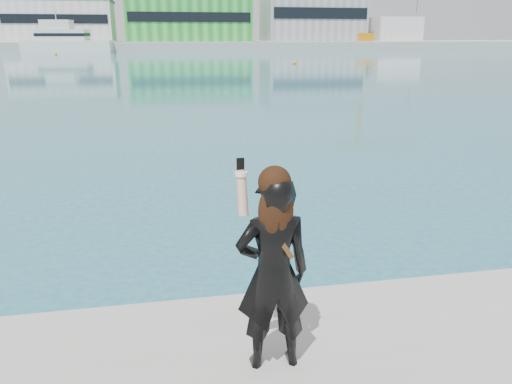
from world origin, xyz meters
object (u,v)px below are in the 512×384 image
(buoy_far, at_px, (56,55))
(motor_yacht, at_px, (66,40))
(buoy_near, at_px, (295,64))
(woman, at_px, (273,268))

(buoy_far, bearing_deg, motor_yacht, 92.44)
(buoy_near, distance_m, woman, 60.36)
(motor_yacht, distance_m, buoy_far, 16.40)
(buoy_near, relative_size, woman, 0.29)
(buoy_far, height_order, woman, woman)
(buoy_far, distance_m, woman, 96.58)
(buoy_near, xyz_separation_m, woman, (-15.91, -58.20, 1.66))
(motor_yacht, height_order, buoy_near, motor_yacht)
(woman, bearing_deg, motor_yacht, -79.89)
(buoy_far, xyz_separation_m, woman, (18.67, -94.75, 1.66))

